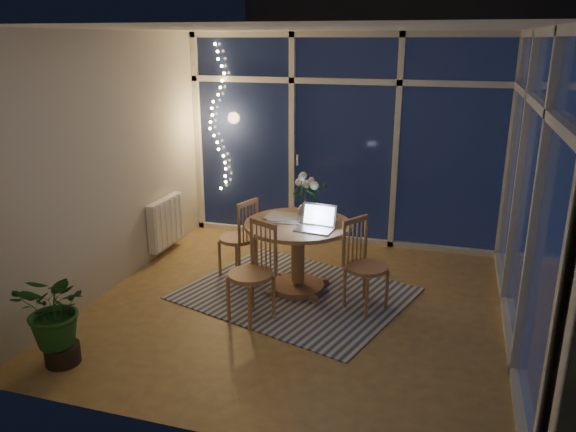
# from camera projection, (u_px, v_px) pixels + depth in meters

# --- Properties ---
(floor) EXTENTS (4.00, 4.00, 0.00)m
(floor) POSITION_uv_depth(u_px,v_px,m) (299.00, 305.00, 5.54)
(floor) COLOR olive
(floor) RESTS_ON ground
(ceiling) EXTENTS (4.00, 4.00, 0.00)m
(ceiling) POSITION_uv_depth(u_px,v_px,m) (301.00, 28.00, 4.76)
(ceiling) COLOR silver
(ceiling) RESTS_ON wall_back
(wall_back) EXTENTS (4.00, 0.04, 2.60)m
(wall_back) POSITION_uv_depth(u_px,v_px,m) (344.00, 141.00, 6.98)
(wall_back) COLOR beige
(wall_back) RESTS_ON floor
(wall_front) EXTENTS (4.00, 0.04, 2.60)m
(wall_front) POSITION_uv_depth(u_px,v_px,m) (209.00, 253.00, 3.33)
(wall_front) COLOR beige
(wall_front) RESTS_ON floor
(wall_left) EXTENTS (0.04, 4.00, 2.60)m
(wall_left) POSITION_uv_depth(u_px,v_px,m) (111.00, 164.00, 5.71)
(wall_left) COLOR beige
(wall_left) RESTS_ON floor
(wall_right) EXTENTS (0.04, 4.00, 2.60)m
(wall_right) POSITION_uv_depth(u_px,v_px,m) (535.00, 194.00, 4.60)
(wall_right) COLOR beige
(wall_right) RESTS_ON floor
(window_wall_back) EXTENTS (4.00, 0.10, 2.60)m
(window_wall_back) POSITION_uv_depth(u_px,v_px,m) (343.00, 142.00, 6.94)
(window_wall_back) COLOR silver
(window_wall_back) RESTS_ON floor
(window_wall_right) EXTENTS (0.10, 4.00, 2.60)m
(window_wall_right) POSITION_uv_depth(u_px,v_px,m) (530.00, 194.00, 4.61)
(window_wall_right) COLOR silver
(window_wall_right) RESTS_ON floor
(radiator) EXTENTS (0.10, 0.70, 0.58)m
(radiator) POSITION_uv_depth(u_px,v_px,m) (166.00, 222.00, 6.78)
(radiator) COLOR white
(radiator) RESTS_ON wall_left
(fairy_lights) EXTENTS (0.24, 0.10, 1.85)m
(fairy_lights) POSITION_uv_depth(u_px,v_px,m) (217.00, 119.00, 7.26)
(fairy_lights) COLOR #FFC866
(fairy_lights) RESTS_ON window_wall_back
(garden_patio) EXTENTS (12.00, 6.00, 0.10)m
(garden_patio) POSITION_uv_depth(u_px,v_px,m) (403.00, 190.00, 9.98)
(garden_patio) COLOR black
(garden_patio) RESTS_ON ground
(garden_fence) EXTENTS (11.00, 0.08, 1.80)m
(garden_fence) POSITION_uv_depth(u_px,v_px,m) (381.00, 131.00, 10.29)
(garden_fence) COLOR #392214
(garden_fence) RESTS_ON ground
(neighbour_roof) EXTENTS (7.00, 3.00, 2.20)m
(neighbour_roof) POSITION_uv_depth(u_px,v_px,m) (416.00, 53.00, 12.55)
(neighbour_roof) COLOR #34373E
(neighbour_roof) RESTS_ON ground
(garden_shrubs) EXTENTS (0.90, 0.90, 0.90)m
(garden_shrubs) POSITION_uv_depth(u_px,v_px,m) (310.00, 178.00, 8.73)
(garden_shrubs) COLOR black
(garden_shrubs) RESTS_ON ground
(rug) EXTENTS (2.55, 2.27, 0.01)m
(rug) POSITION_uv_depth(u_px,v_px,m) (295.00, 293.00, 5.79)
(rug) COLOR beige
(rug) RESTS_ON floor
(dining_table) EXTENTS (1.36, 1.36, 0.74)m
(dining_table) POSITION_uv_depth(u_px,v_px,m) (298.00, 257.00, 5.77)
(dining_table) COLOR #9C7446
(dining_table) RESTS_ON floor
(chair_left) EXTENTS (0.53, 0.53, 0.90)m
(chair_left) POSITION_uv_depth(u_px,v_px,m) (237.00, 237.00, 6.14)
(chair_left) COLOR #9C7446
(chair_left) RESTS_ON floor
(chair_right) EXTENTS (0.58, 0.58, 0.91)m
(chair_right) POSITION_uv_depth(u_px,v_px,m) (367.00, 265.00, 5.34)
(chair_right) COLOR #9C7446
(chair_right) RESTS_ON floor
(chair_front) EXTENTS (0.59, 0.59, 0.94)m
(chair_front) POSITION_uv_depth(u_px,v_px,m) (250.00, 272.00, 5.14)
(chair_front) COLOR #9C7446
(chair_front) RESTS_ON floor
(laptop) EXTENTS (0.38, 0.33, 0.25)m
(laptop) POSITION_uv_depth(u_px,v_px,m) (315.00, 218.00, 5.40)
(laptop) COLOR #BBBCC0
(laptop) RESTS_ON dining_table
(flower_vase) EXTENTS (0.25, 0.25, 0.21)m
(flower_vase) POSITION_uv_depth(u_px,v_px,m) (306.00, 207.00, 5.82)
(flower_vase) COLOR white
(flower_vase) RESTS_ON dining_table
(bowl) EXTENTS (0.19, 0.19, 0.04)m
(bowl) POSITION_uv_depth(u_px,v_px,m) (330.00, 221.00, 5.66)
(bowl) COLOR white
(bowl) RESTS_ON dining_table
(newspapers) EXTENTS (0.42, 0.34, 0.02)m
(newspapers) POSITION_uv_depth(u_px,v_px,m) (288.00, 218.00, 5.77)
(newspapers) COLOR silver
(newspapers) RESTS_ON dining_table
(phone) EXTENTS (0.14, 0.12, 0.01)m
(phone) POSITION_uv_depth(u_px,v_px,m) (296.00, 223.00, 5.64)
(phone) COLOR black
(phone) RESTS_ON dining_table
(potted_plant) EXTENTS (0.57, 0.50, 0.76)m
(potted_plant) POSITION_uv_depth(u_px,v_px,m) (58.00, 321.00, 4.45)
(potted_plant) COLOR #1C4E1E
(potted_plant) RESTS_ON floor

